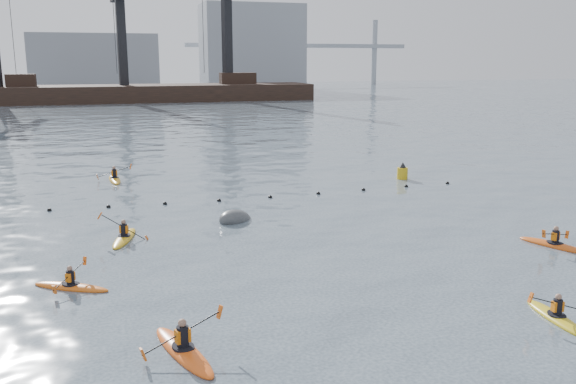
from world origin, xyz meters
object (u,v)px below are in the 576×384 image
at_px(kayaker_2, 71,286).
at_px(kayaker_5, 115,179).
at_px(kayaker_0, 183,349).
at_px(kayaker_3, 124,237).
at_px(mooring_buoy, 235,220).
at_px(kayaker_4, 555,244).
at_px(nav_buoy, 402,173).
at_px(kayaker_1, 557,317).

xyz_separation_m(kayaker_2, kayaker_5, (2.09, 19.80, 0.01)).
bearing_deg(kayaker_0, kayaker_3, 79.31).
distance_m(kayaker_0, mooring_buoy, 14.08).
relative_size(kayaker_3, kayaker_4, 1.01).
height_order(kayaker_2, mooring_buoy, kayaker_2).
height_order(kayaker_4, nav_buoy, nav_buoy).
relative_size(kayaker_0, mooring_buoy, 1.67).
distance_m(kayaker_1, kayaker_4, 8.10).
height_order(kayaker_0, kayaker_4, kayaker_0).
bearing_deg(kayaker_3, nav_buoy, 42.56).
relative_size(kayaker_1, mooring_buoy, 1.41).
bearing_deg(mooring_buoy, kayaker_1, -64.85).
height_order(kayaker_3, kayaker_4, kayaker_3).
distance_m(kayaker_5, mooring_buoy, 13.57).
height_order(kayaker_3, mooring_buoy, kayaker_3).
bearing_deg(kayaker_1, nav_buoy, 79.93).
bearing_deg(kayaker_5, kayaker_2, -99.29).
xyz_separation_m(kayaker_2, nav_buoy, (20.52, 14.52, 0.30)).
bearing_deg(kayaker_3, kayaker_5, 106.60).
bearing_deg(kayaker_2, kayaker_4, -61.46).
distance_m(kayaker_2, kayaker_4, 19.61).
bearing_deg(mooring_buoy, kayaker_0, -108.28).
relative_size(kayaker_1, kayaker_3, 0.93).
bearing_deg(kayaker_3, kayaker_0, -68.25).
bearing_deg(kayaker_0, kayaker_4, 1.03).
bearing_deg(kayaker_0, nav_buoy, 33.93).
bearing_deg(nav_buoy, kayaker_2, -144.72).
bearing_deg(kayaker_0, kayaker_1, -21.93).
xyz_separation_m(kayaker_2, kayaker_3, (2.06, 5.58, 0.01)).
height_order(kayaker_5, nav_buoy, nav_buoy).
bearing_deg(kayaker_5, mooring_buoy, -69.77).
xyz_separation_m(kayaker_0, kayaker_4, (16.49, 4.97, -0.01)).
relative_size(kayaker_1, kayaker_5, 0.89).
bearing_deg(kayaker_5, kayaker_4, -53.27).
xyz_separation_m(kayaker_5, nav_buoy, (18.43, -5.28, 0.29)).
bearing_deg(kayaker_3, kayaker_1, -29.49).
bearing_deg(kayaker_4, nav_buoy, -115.62).
distance_m(kayaker_2, mooring_buoy, 10.50).
relative_size(kayaker_1, kayaker_2, 1.08).
xyz_separation_m(kayaker_1, nav_buoy, (6.17, 21.75, 0.30)).
bearing_deg(kayaker_5, kayaker_3, -93.37).
distance_m(kayaker_0, kayaker_2, 6.76).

